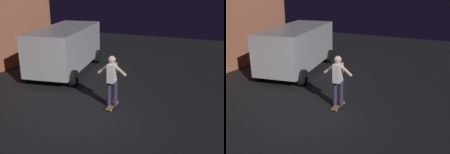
# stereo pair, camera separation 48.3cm
# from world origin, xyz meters

# --- Properties ---
(ground_plane) EXTENTS (28.00, 28.00, 0.00)m
(ground_plane) POSITION_xyz_m (0.00, 0.00, 0.00)
(ground_plane) COLOR black
(parked_van) EXTENTS (4.84, 2.82, 2.03)m
(parked_van) POSITION_xyz_m (3.76, 2.64, 1.16)
(parked_van) COLOR #B2B2B7
(parked_van) RESTS_ON ground_plane
(skateboard_ridden) EXTENTS (0.78, 0.24, 0.07)m
(skateboard_ridden) POSITION_xyz_m (0.96, -0.73, 0.06)
(skateboard_ridden) COLOR olive
(skateboard_ridden) RESTS_ON ground_plane
(skater) EXTENTS (0.38, 0.98, 1.67)m
(skater) POSITION_xyz_m (0.96, -0.73, 1.04)
(skater) COLOR #382D4C
(skater) RESTS_ON skateboard_ridden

